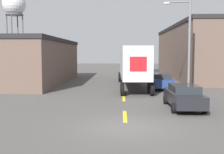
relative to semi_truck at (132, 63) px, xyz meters
name	(u,v)px	position (x,y,z in m)	size (l,w,h in m)	color
ground_plane	(126,127)	(-0.93, -15.51, -2.38)	(160.00, 160.00, 0.00)	#4C4947
road_centerline	(124,98)	(-0.93, -7.18, -2.38)	(0.20, 14.86, 0.01)	yellow
warehouse_left	(5,61)	(-14.42, 3.79, 0.11)	(13.86, 18.70, 4.96)	brown
warehouse_right	(210,52)	(11.19, 11.42, 1.17)	(11.12, 24.50, 7.09)	brown
semi_truck	(132,63)	(0.00, 0.00, 0.00)	(2.92, 13.96, 3.95)	navy
parked_car_right_far	(152,74)	(2.67, 6.69, -1.61)	(1.94, 4.66, 1.47)	#B2B2B7
parked_car_right_mid	(161,81)	(2.67, -1.47, -1.61)	(1.94, 4.66, 1.47)	navy
parked_car_right_near	(184,96)	(2.67, -10.99, -1.61)	(1.94, 4.66, 1.47)	black
water_tower	(14,5)	(-26.48, 38.71, 12.37)	(5.48, 5.48, 17.77)	#47474C
street_lamp	(186,40)	(4.36, -4.00, 2.13)	(2.33, 0.32, 7.78)	slate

